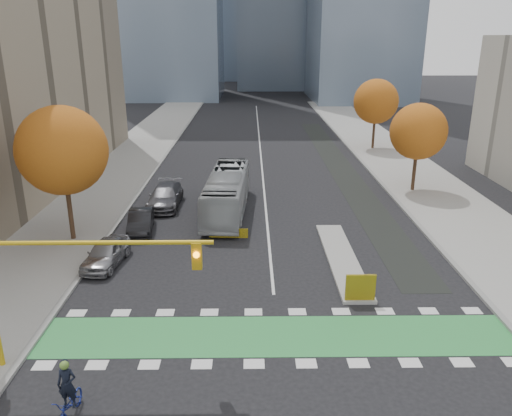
{
  "coord_description": "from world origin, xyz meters",
  "views": [
    {
      "loc": [
        -1.11,
        -16.49,
        11.85
      ],
      "look_at": [
        -0.81,
        9.25,
        3.0
      ],
      "focal_mm": 35.0,
      "sensor_mm": 36.0,
      "label": 1
    }
  ],
  "objects_px": {
    "tree_east_far": "(376,101)",
    "traffic_signal_west": "(58,271)",
    "bus": "(227,192)",
    "tree_west": "(62,151)",
    "parked_car_a": "(106,253)",
    "parked_car_b": "(141,221)",
    "parked_car_c": "(165,196)",
    "hazard_board": "(360,287)",
    "tree_east_near": "(418,132)",
    "cyclist": "(69,400)"
  },
  "relations": [
    {
      "from": "tree_east_far",
      "to": "traffic_signal_west",
      "type": "xyz_separation_m",
      "value": [
        -20.43,
        -38.51,
        -1.21
      ]
    },
    {
      "from": "tree_east_far",
      "to": "bus",
      "type": "relative_size",
      "value": 0.72
    },
    {
      "from": "tree_west",
      "to": "parked_car_a",
      "type": "relative_size",
      "value": 2.0
    },
    {
      "from": "tree_west",
      "to": "parked_car_a",
      "type": "bearing_deg",
      "value": -49.5
    },
    {
      "from": "traffic_signal_west",
      "to": "tree_west",
      "type": "bearing_deg",
      "value": 108.02
    },
    {
      "from": "tree_east_far",
      "to": "parked_car_b",
      "type": "height_order",
      "value": "tree_east_far"
    },
    {
      "from": "tree_west",
      "to": "bus",
      "type": "height_order",
      "value": "tree_west"
    },
    {
      "from": "tree_east_far",
      "to": "parked_car_c",
      "type": "bearing_deg",
      "value": -135.53
    },
    {
      "from": "bus",
      "to": "parked_car_b",
      "type": "height_order",
      "value": "bus"
    },
    {
      "from": "bus",
      "to": "parked_car_c",
      "type": "xyz_separation_m",
      "value": [
        -4.61,
        1.42,
        -0.71
      ]
    },
    {
      "from": "hazard_board",
      "to": "tree_east_near",
      "type": "bearing_deg",
      "value": 65.8
    },
    {
      "from": "parked_car_b",
      "to": "parked_car_c",
      "type": "bearing_deg",
      "value": 74.34
    },
    {
      "from": "bus",
      "to": "tree_east_far",
      "type": "bearing_deg",
      "value": 57.24
    },
    {
      "from": "tree_east_near",
      "to": "hazard_board",
      "type": "bearing_deg",
      "value": -114.2
    },
    {
      "from": "tree_east_near",
      "to": "bus",
      "type": "relative_size",
      "value": 0.67
    },
    {
      "from": "cyclist",
      "to": "bus",
      "type": "distance_m",
      "value": 20.71
    },
    {
      "from": "hazard_board",
      "to": "tree_west",
      "type": "bearing_deg",
      "value": 154.01
    },
    {
      "from": "traffic_signal_west",
      "to": "cyclist",
      "type": "bearing_deg",
      "value": -70.91
    },
    {
      "from": "cyclist",
      "to": "parked_car_c",
      "type": "distance_m",
      "value": 21.69
    },
    {
      "from": "cyclist",
      "to": "parked_car_b",
      "type": "xyz_separation_m",
      "value": [
        -1.15,
        16.69,
        -0.06
      ]
    },
    {
      "from": "cyclist",
      "to": "parked_car_a",
      "type": "xyz_separation_m",
      "value": [
        -2.0,
        11.69,
        -0.04
      ]
    },
    {
      "from": "parked_car_c",
      "to": "parked_car_b",
      "type": "bearing_deg",
      "value": -98.42
    },
    {
      "from": "parked_car_a",
      "to": "parked_car_b",
      "type": "bearing_deg",
      "value": 87.68
    },
    {
      "from": "hazard_board",
      "to": "bus",
      "type": "relative_size",
      "value": 0.13
    },
    {
      "from": "hazard_board",
      "to": "bus",
      "type": "height_order",
      "value": "bus"
    },
    {
      "from": "tree_east_near",
      "to": "parked_car_a",
      "type": "distance_m",
      "value": 25.32
    },
    {
      "from": "traffic_signal_west",
      "to": "bus",
      "type": "height_order",
      "value": "traffic_signal_west"
    },
    {
      "from": "tree_west",
      "to": "hazard_board",
      "type": "bearing_deg",
      "value": -25.99
    },
    {
      "from": "tree_west",
      "to": "cyclist",
      "type": "bearing_deg",
      "value": -71.79
    },
    {
      "from": "tree_west",
      "to": "cyclist",
      "type": "distance_m",
      "value": 16.73
    },
    {
      "from": "bus",
      "to": "parked_car_a",
      "type": "distance_m",
      "value": 10.63
    },
    {
      "from": "tree_east_far",
      "to": "tree_east_near",
      "type": "bearing_deg",
      "value": -91.79
    },
    {
      "from": "hazard_board",
      "to": "bus",
      "type": "distance_m",
      "value": 14.55
    },
    {
      "from": "tree_east_near",
      "to": "parked_car_b",
      "type": "height_order",
      "value": "tree_east_near"
    },
    {
      "from": "traffic_signal_west",
      "to": "parked_car_c",
      "type": "xyz_separation_m",
      "value": [
        0.56,
        19.0,
        -3.26
      ]
    },
    {
      "from": "tree_east_far",
      "to": "hazard_board",
      "type": "bearing_deg",
      "value": -104.12
    },
    {
      "from": "tree_east_near",
      "to": "traffic_signal_west",
      "type": "height_order",
      "value": "tree_east_near"
    },
    {
      "from": "bus",
      "to": "parked_car_c",
      "type": "height_order",
      "value": "bus"
    },
    {
      "from": "cyclist",
      "to": "parked_car_c",
      "type": "relative_size",
      "value": 0.41
    },
    {
      "from": "cyclist",
      "to": "parked_car_b",
      "type": "height_order",
      "value": "cyclist"
    },
    {
      "from": "cyclist",
      "to": "parked_car_a",
      "type": "bearing_deg",
      "value": 102.25
    },
    {
      "from": "hazard_board",
      "to": "tree_east_far",
      "type": "height_order",
      "value": "tree_east_far"
    },
    {
      "from": "tree_east_near",
      "to": "tree_east_far",
      "type": "bearing_deg",
      "value": 88.21
    },
    {
      "from": "hazard_board",
      "to": "tree_east_near",
      "type": "xyz_separation_m",
      "value": [
        8.0,
        17.8,
        4.06
      ]
    },
    {
      "from": "parked_car_b",
      "to": "tree_west",
      "type": "bearing_deg",
      "value": -165.71
    },
    {
      "from": "tree_west",
      "to": "traffic_signal_west",
      "type": "distance_m",
      "value": 13.25
    },
    {
      "from": "traffic_signal_west",
      "to": "parked_car_b",
      "type": "distance_m",
      "value": 14.4
    },
    {
      "from": "traffic_signal_west",
      "to": "parked_car_b",
      "type": "bearing_deg",
      "value": 90.91
    },
    {
      "from": "tree_west",
      "to": "tree_east_far",
      "type": "xyz_separation_m",
      "value": [
        24.5,
        26.0,
        -0.38
      ]
    },
    {
      "from": "bus",
      "to": "parked_car_a",
      "type": "xyz_separation_m",
      "value": [
        -6.23,
        -8.58,
        -0.78
      ]
    }
  ]
}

